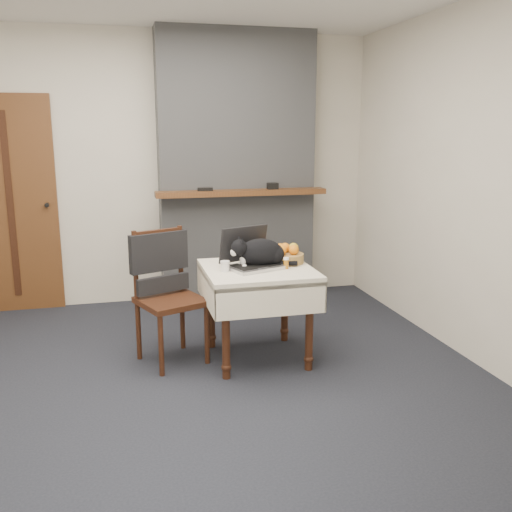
{
  "coord_description": "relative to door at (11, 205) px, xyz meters",
  "views": [
    {
      "loc": [
        -0.27,
        -3.63,
        1.7
      ],
      "look_at": [
        0.69,
        0.23,
        0.8
      ],
      "focal_mm": 40.0,
      "sensor_mm": 36.0,
      "label": 1
    }
  ],
  "objects": [
    {
      "name": "pill_bottle",
      "position": [
        2.11,
        -1.77,
        -0.26
      ],
      "size": [
        0.04,
        0.04,
        0.08
      ],
      "color": "#AB6815",
      "rests_on": "side_table"
    },
    {
      "name": "cat",
      "position": [
        1.95,
        -1.67,
        -0.2
      ],
      "size": [
        0.5,
        0.23,
        0.24
      ],
      "rotation": [
        0.0,
        0.0,
        0.13
      ],
      "color": "black",
      "rests_on": "side_table"
    },
    {
      "name": "fruit_basket",
      "position": [
        2.17,
        -1.6,
        -0.24
      ],
      "size": [
        0.25,
        0.25,
        0.14
      ],
      "color": "#A98244",
      "rests_on": "side_table"
    },
    {
      "name": "room_shell",
      "position": [
        1.2,
        -1.51,
        0.76
      ],
      "size": [
        4.52,
        4.01,
        2.61
      ],
      "color": "beige",
      "rests_on": "ground"
    },
    {
      "name": "chimney",
      "position": [
        2.1,
        -0.13,
        0.3
      ],
      "size": [
        1.62,
        0.48,
        2.6
      ],
      "color": "gray",
      "rests_on": "ground"
    },
    {
      "name": "ground",
      "position": [
        1.2,
        -1.97,
        -1.0
      ],
      "size": [
        4.5,
        4.5,
        0.0
      ],
      "primitive_type": "plane",
      "color": "black",
      "rests_on": "ground"
    },
    {
      "name": "side_table",
      "position": [
        1.92,
        -1.69,
        -0.41
      ],
      "size": [
        0.78,
        0.78,
        0.7
      ],
      "color": "#381B0F",
      "rests_on": "ground"
    },
    {
      "name": "chair",
      "position": [
        1.25,
        -1.51,
        -0.38
      ],
      "size": [
        0.57,
        0.56,
        0.98
      ],
      "rotation": [
        0.0,
        0.0,
        0.38
      ],
      "color": "#381B0F",
      "rests_on": "ground"
    },
    {
      "name": "laptop",
      "position": [
        1.87,
        -1.65,
        -0.23
      ],
      "size": [
        0.48,
        0.45,
        0.29
      ],
      "rotation": [
        0.0,
        0.0,
        0.35
      ],
      "color": "#B7B7BC",
      "rests_on": "side_table"
    },
    {
      "name": "door",
      "position": [
        0.0,
        0.0,
        0.0
      ],
      "size": [
        0.82,
        0.1,
        2.0
      ],
      "color": "brown",
      "rests_on": "ground"
    },
    {
      "name": "desk_clutter",
      "position": [
        2.11,
        -1.68,
        -0.3
      ],
      "size": [
        0.11,
        0.08,
        0.01
      ],
      "primitive_type": "cube",
      "rotation": [
        0.0,
        0.0,
        0.59
      ],
      "color": "black",
      "rests_on": "side_table"
    },
    {
      "name": "cream_jar",
      "position": [
        1.67,
        -1.74,
        -0.26
      ],
      "size": [
        0.07,
        0.07,
        0.08
      ],
      "primitive_type": "cylinder",
      "color": "silver",
      "rests_on": "side_table"
    }
  ]
}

